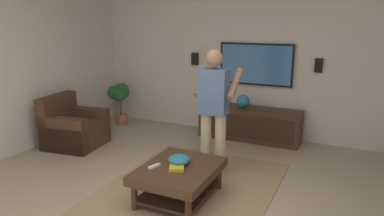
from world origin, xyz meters
TOP-DOWN VIEW (x-y plane):
  - wall_back_tv at (3.13, 0.00)m, footprint 0.10×6.28m
  - area_rug at (0.65, 0.18)m, footprint 2.60×1.93m
  - armchair at (1.29, 2.53)m, footprint 0.90×0.90m
  - coffee_table at (0.45, 0.18)m, footprint 1.00×0.80m
  - media_console at (2.80, 0.05)m, footprint 0.45×1.70m
  - tv at (3.04, 0.05)m, footprint 0.05×1.25m
  - person_standing at (1.29, 0.10)m, footprint 0.53×0.53m
  - potted_plant_short at (2.62, 2.59)m, footprint 0.39×0.38m
  - bowl at (0.50, 0.20)m, footprint 0.25×0.25m
  - remote_white at (0.31, 0.42)m, footprint 0.16×0.09m
  - book at (0.39, 0.18)m, footprint 0.27×0.24m
  - vase_round at (2.77, 0.17)m, footprint 0.22×0.22m
  - wall_speaker_left at (3.05, -0.95)m, footprint 0.06×0.12m
  - wall_speaker_right at (3.05, 1.19)m, footprint 0.06×0.12m

SIDE VIEW (x-z plane):
  - area_rug at x=0.65m, z-range 0.00..0.01m
  - media_console at x=2.80m, z-range 0.00..0.55m
  - armchair at x=1.29m, z-range -0.13..0.69m
  - coffee_table at x=0.45m, z-range 0.10..0.50m
  - remote_white at x=0.31m, z-range 0.40..0.42m
  - book at x=0.39m, z-range 0.40..0.44m
  - bowl at x=0.50m, z-range 0.40..0.51m
  - potted_plant_short at x=2.62m, z-range 0.17..0.97m
  - vase_round at x=2.77m, z-range 0.55..0.77m
  - person_standing at x=1.29m, z-range 0.11..1.75m
  - tv at x=3.04m, z-range 0.91..1.61m
  - wall_speaker_left at x=3.05m, z-range 1.18..1.40m
  - wall_speaker_right at x=3.05m, z-range 1.18..1.40m
  - wall_back_tv at x=3.13m, z-range 0.00..2.70m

